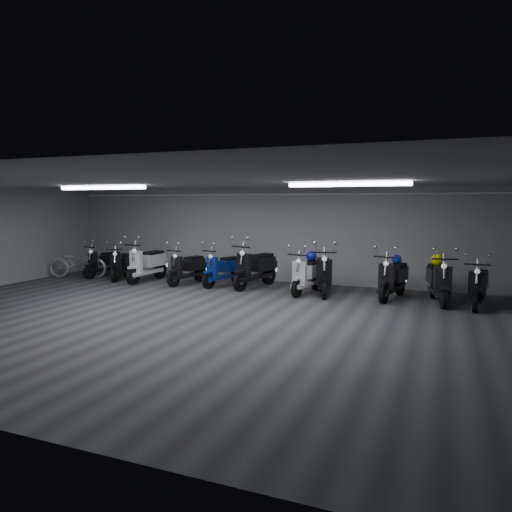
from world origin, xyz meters
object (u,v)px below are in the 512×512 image
at_px(scooter_6, 307,268).
at_px(bicycle, 77,259).
at_px(scooter_8, 393,272).
at_px(scooter_4, 223,263).
at_px(scooter_1, 121,260).
at_px(helmet_1, 311,256).
at_px(scooter_2, 147,258).
at_px(scooter_0, 104,258).
at_px(helmet_0, 397,259).
at_px(scooter_9, 439,274).
at_px(scooter_3, 187,263).
at_px(scooter_5, 255,261).
at_px(scooter_7, 324,267).
at_px(scooter_10, 479,279).
at_px(helmet_2, 437,260).

relative_size(scooter_6, bicycle, 0.99).
bearing_deg(scooter_8, scooter_4, -169.17).
bearing_deg(scooter_1, helmet_1, -15.72).
bearing_deg(scooter_2, scooter_0, 176.09).
distance_m(scooter_0, bicycle, 0.81).
bearing_deg(scooter_6, helmet_0, 18.64).
xyz_separation_m(scooter_1, scooter_9, (9.18, -0.03, 0.08)).
distance_m(scooter_8, bicycle, 9.67).
bearing_deg(scooter_1, scooter_3, -16.83).
relative_size(scooter_4, scooter_5, 0.87).
distance_m(scooter_5, scooter_7, 2.01).
relative_size(scooter_1, scooter_10, 0.95).
xyz_separation_m(scooter_0, scooter_10, (10.86, -0.41, 0.03)).
relative_size(scooter_2, helmet_0, 8.26).
relative_size(scooter_6, scooter_9, 0.96).
height_order(scooter_9, bicycle, scooter_9).
distance_m(scooter_3, scooter_5, 2.06).
bearing_deg(scooter_10, scooter_4, -175.20).
relative_size(scooter_5, scooter_10, 1.14).
bearing_deg(scooter_7, scooter_3, 164.76).
relative_size(scooter_2, scooter_10, 1.10).
distance_m(scooter_2, scooter_6, 5.01).
height_order(scooter_0, helmet_2, scooter_0).
bearing_deg(scooter_6, scooter_8, 12.26).
xyz_separation_m(scooter_6, helmet_1, (0.04, 0.25, 0.30)).
bearing_deg(scooter_6, scooter_2, -170.87).
xyz_separation_m(helmet_1, helmet_2, (3.11, 0.04, 0.04)).
distance_m(scooter_9, bicycle, 10.72).
relative_size(scooter_6, helmet_1, 6.46).
xyz_separation_m(scooter_1, helmet_0, (8.18, 0.27, 0.35)).
height_order(scooter_7, helmet_1, scooter_7).
relative_size(scooter_7, scooter_10, 1.10).
height_order(scooter_6, scooter_7, scooter_7).
relative_size(scooter_3, bicycle, 0.94).
height_order(bicycle, helmet_0, bicycle).
bearing_deg(scooter_5, scooter_4, -160.20).
distance_m(scooter_7, scooter_10, 3.66).
xyz_separation_m(scooter_1, scooter_3, (2.33, 0.02, 0.02)).
xyz_separation_m(scooter_7, bicycle, (-7.92, -0.23, -0.13)).
xyz_separation_m(scooter_8, scooter_9, (1.05, -0.06, 0.01)).
distance_m(scooter_2, scooter_3, 1.37).
bearing_deg(scooter_9, helmet_0, 151.46).
height_order(scooter_2, scooter_6, scooter_2).
height_order(scooter_4, scooter_8, scooter_8).
bearing_deg(scooter_1, scooter_9, -17.62).
relative_size(scooter_1, scooter_6, 0.92).
distance_m(scooter_3, helmet_2, 6.81).
distance_m(scooter_4, scooter_6, 2.54).
height_order(bicycle, helmet_2, bicycle).
height_order(scooter_4, helmet_0, scooter_4).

